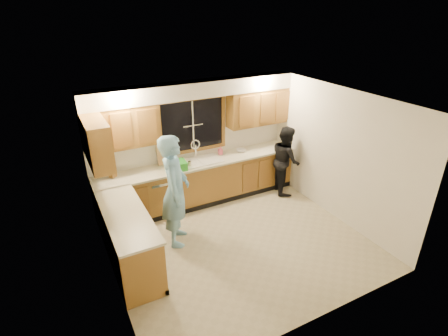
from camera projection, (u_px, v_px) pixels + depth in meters
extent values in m
plane|color=#B7AC8C|center=(239.00, 242.00, 6.13)|extent=(4.20, 4.20, 0.00)
plane|color=silver|center=(242.00, 102.00, 5.06)|extent=(4.20, 4.20, 0.00)
plane|color=white|center=(193.00, 142.00, 7.12)|extent=(4.20, 0.00, 4.20)
plane|color=white|center=(105.00, 212.00, 4.71)|extent=(0.00, 3.80, 3.80)
plane|color=white|center=(338.00, 155.00, 6.48)|extent=(0.00, 3.80, 3.80)
cube|color=olive|center=(200.00, 183.00, 7.22)|extent=(4.20, 0.60, 0.88)
cube|color=olive|center=(128.00, 240.00, 5.46)|extent=(0.60, 1.90, 0.88)
cube|color=beige|center=(200.00, 163.00, 7.01)|extent=(4.20, 0.63, 0.04)
cube|color=beige|center=(126.00, 215.00, 5.27)|extent=(0.63, 1.90, 0.04)
cube|color=olive|center=(121.00, 127.00, 6.14)|extent=(1.35, 0.33, 0.75)
cube|color=olive|center=(258.00, 107.00, 7.34)|extent=(1.35, 0.33, 0.75)
cube|color=olive|center=(97.00, 144.00, 5.43)|extent=(0.33, 0.90, 0.75)
cube|color=silver|center=(195.00, 89.00, 6.51)|extent=(4.20, 0.35, 0.30)
cube|color=black|center=(193.00, 125.00, 6.96)|extent=(1.30, 0.01, 1.00)
cube|color=olive|center=(192.00, 99.00, 6.73)|extent=(1.44, 0.03, 0.07)
cube|color=olive|center=(194.00, 150.00, 7.18)|extent=(1.44, 0.03, 0.07)
cube|color=olive|center=(160.00, 131.00, 6.67)|extent=(0.07, 0.03, 1.00)
cube|color=olive|center=(223.00, 121.00, 7.24)|extent=(0.07, 0.03, 1.00)
cube|color=silver|center=(200.00, 161.00, 7.01)|extent=(0.86, 0.52, 0.03)
cube|color=silver|center=(190.00, 167.00, 6.96)|extent=(0.38, 0.42, 0.18)
cube|color=silver|center=(209.00, 163.00, 7.14)|extent=(0.38, 0.42, 0.18)
cylinder|color=silver|center=(195.00, 151.00, 7.11)|extent=(0.04, 0.04, 0.28)
torus|color=silver|center=(195.00, 144.00, 7.05)|extent=(0.21, 0.03, 0.21)
cube|color=white|center=(161.00, 194.00, 6.87)|extent=(0.60, 0.56, 0.82)
cube|color=white|center=(138.00, 261.00, 5.00)|extent=(0.58, 0.75, 0.90)
imported|color=#7ABBE7|center=(175.00, 191.00, 5.78)|extent=(0.73, 0.85, 1.97)
imported|color=black|center=(286.00, 160.00, 7.52)|extent=(0.78, 0.87, 1.50)
cube|color=olive|center=(112.00, 172.00, 6.35)|extent=(0.15, 0.15, 0.21)
cube|color=tan|center=(165.00, 154.00, 6.84)|extent=(0.31, 0.11, 0.40)
cube|color=green|center=(177.00, 165.00, 6.66)|extent=(0.36, 0.34, 0.16)
imported|color=#FA5F84|center=(220.00, 150.00, 7.32)|extent=(0.08, 0.09, 0.17)
imported|color=silver|center=(241.00, 151.00, 7.48)|extent=(0.27, 0.27, 0.05)
cylinder|color=beige|center=(184.00, 164.00, 6.74)|extent=(0.08, 0.08, 0.13)
cylinder|color=beige|center=(190.00, 164.00, 6.77)|extent=(0.07, 0.07, 0.12)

